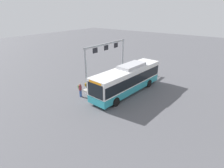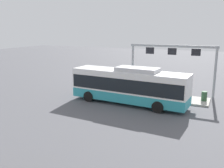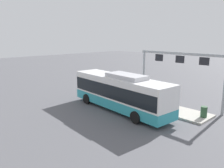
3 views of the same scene
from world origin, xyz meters
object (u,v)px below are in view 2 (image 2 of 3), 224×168
at_px(person_boarding, 104,82).
at_px(person_waiting_near, 119,84).
at_px(bus_main, 129,85).
at_px(trash_bin, 204,96).
at_px(person_waiting_mid, 112,84).

relative_size(person_boarding, person_waiting_near, 1.00).
bearing_deg(bus_main, trash_bin, -147.92).
relative_size(person_waiting_near, person_waiting_mid, 1.00).
distance_m(bus_main, person_boarding, 5.83).
distance_m(bus_main, trash_bin, 7.27).
relative_size(bus_main, trash_bin, 12.26).
bearing_deg(bus_main, person_boarding, -36.45).
bearing_deg(person_waiting_mid, bus_main, 33.75).
xyz_separation_m(person_boarding, person_waiting_mid, (-1.04, 0.20, 0.00)).
bearing_deg(trash_bin, person_waiting_mid, -1.04).
height_order(person_waiting_near, person_waiting_mid, person_waiting_near).
height_order(person_boarding, person_waiting_near, person_waiting_near).
bearing_deg(person_boarding, trash_bin, 100.31).
bearing_deg(person_waiting_near, person_boarding, -105.05).
bearing_deg(trash_bin, person_waiting_near, 1.16).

